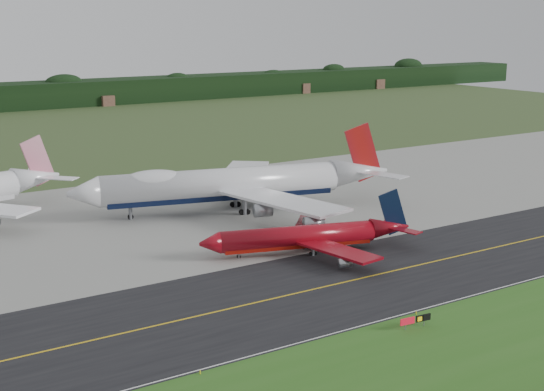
{
  "coord_description": "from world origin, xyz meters",
  "views": [
    {
      "loc": [
        -72.82,
        -95.81,
        41.66
      ],
      "look_at": [
        2.55,
        22.0,
        9.06
      ],
      "focal_mm": 50.0,
      "sensor_mm": 36.0,
      "label": 1
    }
  ],
  "objects": [
    {
      "name": "jet_ba_747",
      "position": [
        7.89,
        46.41,
        6.29
      ],
      "size": [
        72.71,
        59.11,
        18.49
      ],
      "color": "silver",
      "rests_on": "ground"
    },
    {
      "name": "ground",
      "position": [
        0.0,
        0.0,
        0.0
      ],
      "size": [
        600.0,
        600.0,
        0.0
      ],
      "primitive_type": "plane",
      "color": "#384A22",
      "rests_on": "ground"
    },
    {
      "name": "grass_verge",
      "position": [
        0.0,
        -35.0,
        0.01
      ],
      "size": [
        400.0,
        30.0,
        0.01
      ],
      "primitive_type": "cube",
      "color": "#2C5E1B",
      "rests_on": "ground"
    },
    {
      "name": "edge_marker_center",
      "position": [
        0.17,
        -20.5,
        0.25
      ],
      "size": [
        0.16,
        0.16,
        0.5
      ],
      "primitive_type": "cylinder",
      "color": "yellow",
      "rests_on": "ground"
    },
    {
      "name": "jet_red_737",
      "position": [
        4.5,
        12.5,
        3.01
      ],
      "size": [
        39.59,
        31.52,
        10.89
      ],
      "color": "maroon",
      "rests_on": "ground"
    },
    {
      "name": "taxiway_sign",
      "position": [
        -3.32,
        -24.01,
        1.19
      ],
      "size": [
        5.06,
        0.69,
        1.69
      ],
      "color": "slate",
      "rests_on": "ground"
    },
    {
      "name": "edge_marker_left",
      "position": [
        -34.92,
        -20.5,
        0.25
      ],
      "size": [
        0.16,
        0.16,
        0.5
      ],
      "primitive_type": "cylinder",
      "color": "yellow",
      "rests_on": "ground"
    },
    {
      "name": "taxiway",
      "position": [
        0.0,
        -4.0,
        0.01
      ],
      "size": [
        400.0,
        32.0,
        0.02
      ],
      "primitive_type": "cube",
      "color": "black",
      "rests_on": "ground"
    },
    {
      "name": "taxiway_edge_line",
      "position": [
        0.0,
        -19.5,
        0.03
      ],
      "size": [
        400.0,
        0.25,
        0.0
      ],
      "primitive_type": "cube",
      "color": "silver",
      "rests_on": "taxiway"
    },
    {
      "name": "taxiway_centreline",
      "position": [
        0.0,
        -4.0,
        0.03
      ],
      "size": [
        400.0,
        0.4,
        0.0
      ],
      "primitive_type": "cube",
      "color": "gold",
      "rests_on": "taxiway"
    },
    {
      "name": "apron",
      "position": [
        0.0,
        51.0,
        0.01
      ],
      "size": [
        400.0,
        78.0,
        0.01
      ],
      "primitive_type": "cube",
      "color": "gray",
      "rests_on": "ground"
    }
  ]
}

